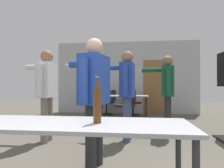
% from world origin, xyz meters
% --- Properties ---
extents(back_wall, '(5.47, 0.12, 2.78)m').
position_xyz_m(back_wall, '(0.03, 6.52, 1.38)').
color(back_wall, '#B2B5B7').
rests_on(back_wall, ground_plane).
extents(conference_table_near, '(2.00, 0.66, 0.75)m').
position_xyz_m(conference_table_near, '(-0.19, 0.37, 0.68)').
color(conference_table_near, '#A8A8AD').
rests_on(conference_table_near, ground_plane).
extents(conference_table_far, '(1.69, 0.77, 0.75)m').
position_xyz_m(conference_table_far, '(-0.08, 5.28, 0.68)').
color(conference_table_far, '#A8A8AD').
rests_on(conference_table_far, ground_plane).
extents(person_far_watching, '(0.78, 0.71, 1.74)m').
position_xyz_m(person_far_watching, '(0.19, 2.63, 1.05)').
color(person_far_watching, '#3D4C75').
rests_on(person_far_watching, ground_plane).
extents(person_right_polo, '(0.74, 0.81, 1.69)m').
position_xyz_m(person_right_polo, '(-0.19, 1.34, 1.01)').
color(person_right_polo, '#28282D').
rests_on(person_right_polo, ground_plane).
extents(person_center_tall, '(0.77, 0.67, 1.72)m').
position_xyz_m(person_center_tall, '(1.04, 3.22, 1.04)').
color(person_center_tall, '#28282D').
rests_on(person_center_tall, ground_plane).
extents(person_left_plaid, '(0.79, 0.66, 1.74)m').
position_xyz_m(person_left_plaid, '(-1.34, 2.38, 1.05)').
color(person_left_plaid, slate).
rests_on(person_left_plaid, ground_plane).
extents(office_chair_far_right, '(0.61, 0.56, 0.91)m').
position_xyz_m(office_chair_far_right, '(-0.65, 6.10, 0.42)').
color(office_chair_far_right, black).
rests_on(office_chair_far_right, ground_plane).
extents(office_chair_side_rolled, '(0.64, 0.67, 0.94)m').
position_xyz_m(office_chair_side_rolled, '(0.07, 4.70, 0.44)').
color(office_chair_side_rolled, black).
rests_on(office_chair_side_rolled, ground_plane).
extents(office_chair_mid_tucked, '(0.68, 0.65, 0.92)m').
position_xyz_m(office_chair_mid_tucked, '(0.19, 6.01, 0.43)').
color(office_chair_mid_tucked, black).
rests_on(office_chair_mid_tucked, ground_plane).
extents(beer_bottle, '(0.07, 0.07, 0.38)m').
position_xyz_m(beer_bottle, '(0.05, 0.37, 0.93)').
color(beer_bottle, '#563314').
rests_on(beer_bottle, conference_table_near).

